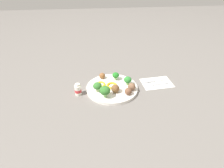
# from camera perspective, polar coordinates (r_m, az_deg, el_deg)

# --- Properties ---
(ground_plane) EXTENTS (4.00, 4.00, 0.00)m
(ground_plane) POSITION_cam_1_polar(r_m,az_deg,el_deg) (1.06, 0.00, -1.62)
(ground_plane) COLOR slate
(plate) EXTENTS (0.28, 0.28, 0.02)m
(plate) POSITION_cam_1_polar(r_m,az_deg,el_deg) (1.06, 0.00, -1.27)
(plate) COLOR white
(plate) RESTS_ON ground_plane
(broccoli_floret_front_left) EXTENTS (0.06, 0.06, 0.06)m
(broccoli_floret_front_left) POSITION_cam_1_polar(r_m,az_deg,el_deg) (0.96, -2.11, -1.96)
(broccoli_floret_front_left) COLOR #94D07A
(broccoli_floret_front_left) RESTS_ON plate
(broccoli_floret_back_right) EXTENTS (0.04, 0.04, 0.05)m
(broccoli_floret_back_right) POSITION_cam_1_polar(r_m,az_deg,el_deg) (1.10, 1.09, 2.56)
(broccoli_floret_back_right) COLOR #94C781
(broccoli_floret_back_right) RESTS_ON plate
(broccoli_floret_mid_left) EXTENTS (0.04, 0.04, 0.05)m
(broccoli_floret_mid_left) POSITION_cam_1_polar(r_m,az_deg,el_deg) (1.06, 4.67, 1.22)
(broccoli_floret_mid_left) COLOR #8DC368
(broccoli_floret_mid_left) RESTS_ON plate
(broccoli_floret_far_rim) EXTENTS (0.05, 0.05, 0.05)m
(broccoli_floret_far_rim) POSITION_cam_1_polar(r_m,az_deg,el_deg) (1.00, -4.33, -0.63)
(broccoli_floret_far_rim) COLOR #A2B77E
(broccoli_floret_far_rim) RESTS_ON plate
(meatball_front_right) EXTENTS (0.04, 0.04, 0.04)m
(meatball_front_right) POSITION_cam_1_polar(r_m,az_deg,el_deg) (1.00, 0.97, -1.34)
(meatball_front_right) COLOR brown
(meatball_front_right) RESTS_ON plate
(meatball_back_left) EXTENTS (0.03, 0.03, 0.03)m
(meatball_back_left) POSITION_cam_1_polar(r_m,az_deg,el_deg) (1.12, -2.93, 2.46)
(meatball_back_left) COLOR brown
(meatball_back_left) RESTS_ON plate
(meatball_mid_left) EXTENTS (0.04, 0.04, 0.04)m
(meatball_mid_left) POSITION_cam_1_polar(r_m,az_deg,el_deg) (1.02, 5.84, -0.80)
(meatball_mid_left) COLOR brown
(meatball_mid_left) RESTS_ON plate
(meatball_near_rim) EXTENTS (0.04, 0.04, 0.04)m
(meatball_near_rim) POSITION_cam_1_polar(r_m,az_deg,el_deg) (0.99, 4.81, -2.17)
(meatball_near_rim) COLOR brown
(meatball_near_rim) RESTS_ON plate
(pepper_ring_near_rim) EXTENTS (0.07, 0.07, 0.01)m
(pepper_ring_near_rim) POSITION_cam_1_polar(r_m,az_deg,el_deg) (1.07, -3.45, -0.08)
(pepper_ring_near_rim) COLOR yellow
(pepper_ring_near_rim) RESTS_ON plate
(pepper_ring_far_rim) EXTENTS (0.08, 0.08, 0.01)m
(pepper_ring_far_rim) POSITION_cam_1_polar(r_m,az_deg,el_deg) (1.06, 0.22, -0.39)
(pepper_ring_far_rim) COLOR yellow
(pepper_ring_far_rim) RESTS_ON plate
(napkin) EXTENTS (0.18, 0.14, 0.01)m
(napkin) POSITION_cam_1_polar(r_m,az_deg,el_deg) (1.14, 13.09, 0.34)
(napkin) COLOR white
(napkin) RESTS_ON ground_plane
(fork) EXTENTS (0.12, 0.03, 0.01)m
(fork) POSITION_cam_1_polar(r_m,az_deg,el_deg) (1.12, 13.10, 0.03)
(fork) COLOR silver
(fork) RESTS_ON napkin
(knife) EXTENTS (0.15, 0.03, 0.01)m
(knife) POSITION_cam_1_polar(r_m,az_deg,el_deg) (1.15, 12.46, 0.99)
(knife) COLOR white
(knife) RESTS_ON napkin
(yogurt_bottle) EXTENTS (0.04, 0.04, 0.07)m
(yogurt_bottle) POSITION_cam_1_polar(r_m,az_deg,el_deg) (1.02, -10.02, -1.70)
(yogurt_bottle) COLOR white
(yogurt_bottle) RESTS_ON ground_plane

